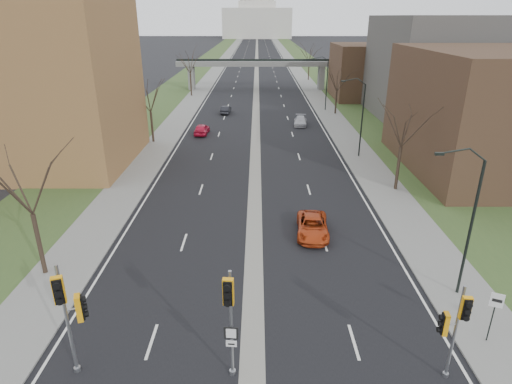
{
  "coord_description": "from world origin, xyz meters",
  "views": [
    {
      "loc": [
        0.21,
        -14.69,
        14.92
      ],
      "look_at": [
        0.14,
        11.88,
        3.95
      ],
      "focal_mm": 30.0,
      "sensor_mm": 36.0,
      "label": 1
    }
  ],
  "objects_px": {
    "signal_pole_left": "(69,306)",
    "car_left_far": "(226,110)",
    "signal_pole_median": "(230,309)",
    "car_right_mid": "(300,121)",
    "signal_pole_right": "(455,322)",
    "speed_limit_sign": "(494,309)",
    "car_left_near": "(202,129)",
    "car_right_near": "(313,226)"
  },
  "relations": [
    {
      "from": "signal_pole_right",
      "to": "speed_limit_sign",
      "type": "xyz_separation_m",
      "value": [
        3.08,
        2.32,
        -1.12
      ]
    },
    {
      "from": "signal_pole_right",
      "to": "car_left_far",
      "type": "relative_size",
      "value": 1.25
    },
    {
      "from": "signal_pole_median",
      "to": "car_left_far",
      "type": "xyz_separation_m",
      "value": [
        -4.05,
        55.73,
        -3.15
      ]
    },
    {
      "from": "car_left_near",
      "to": "car_right_mid",
      "type": "distance_m",
      "value": 14.83
    },
    {
      "from": "signal_pole_median",
      "to": "speed_limit_sign",
      "type": "bearing_deg",
      "value": 15.79
    },
    {
      "from": "signal_pole_right",
      "to": "car_left_far",
      "type": "distance_m",
      "value": 57.34
    },
    {
      "from": "signal_pole_median",
      "to": "signal_pole_right",
      "type": "bearing_deg",
      "value": 5.31
    },
    {
      "from": "car_left_far",
      "to": "car_right_near",
      "type": "xyz_separation_m",
      "value": [
        9.23,
        -42.14,
        0.04
      ]
    },
    {
      "from": "car_left_near",
      "to": "speed_limit_sign",
      "type": "bearing_deg",
      "value": 118.58
    },
    {
      "from": "signal_pole_median",
      "to": "car_right_mid",
      "type": "height_order",
      "value": "signal_pole_median"
    },
    {
      "from": "car_left_near",
      "to": "car_right_near",
      "type": "relative_size",
      "value": 0.87
    },
    {
      "from": "signal_pole_left",
      "to": "speed_limit_sign",
      "type": "xyz_separation_m",
      "value": [
        19.21,
        2.02,
        -1.65
      ]
    },
    {
      "from": "signal_pole_right",
      "to": "speed_limit_sign",
      "type": "bearing_deg",
      "value": 42.54
    },
    {
      "from": "car_right_mid",
      "to": "car_left_far",
      "type": "bearing_deg",
      "value": 151.06
    },
    {
      "from": "car_right_mid",
      "to": "car_left_near",
      "type": "bearing_deg",
      "value": -153.08
    },
    {
      "from": "car_right_mid",
      "to": "speed_limit_sign",
      "type": "bearing_deg",
      "value": -77.57
    },
    {
      "from": "signal_pole_right",
      "to": "car_left_far",
      "type": "bearing_deg",
      "value": 109.11
    },
    {
      "from": "car_left_far",
      "to": "signal_pole_median",
      "type": "bearing_deg",
      "value": 98.89
    },
    {
      "from": "car_left_near",
      "to": "car_left_far",
      "type": "distance_m",
      "value": 13.56
    },
    {
      "from": "signal_pole_median",
      "to": "car_right_near",
      "type": "bearing_deg",
      "value": 74.19
    },
    {
      "from": "car_left_near",
      "to": "car_left_far",
      "type": "height_order",
      "value": "car_left_near"
    },
    {
      "from": "signal_pole_right",
      "to": "speed_limit_sign",
      "type": "height_order",
      "value": "signal_pole_right"
    },
    {
      "from": "car_left_near",
      "to": "car_right_mid",
      "type": "xyz_separation_m",
      "value": [
        13.87,
        5.26,
        -0.08
      ]
    },
    {
      "from": "car_right_near",
      "to": "car_left_near",
      "type": "bearing_deg",
      "value": 116.36
    },
    {
      "from": "signal_pole_median",
      "to": "car_right_mid",
      "type": "bearing_deg",
      "value": 86.15
    },
    {
      "from": "signal_pole_left",
      "to": "car_left_far",
      "type": "distance_m",
      "value": 55.54
    },
    {
      "from": "signal_pole_median",
      "to": "car_right_near",
      "type": "height_order",
      "value": "signal_pole_median"
    },
    {
      "from": "car_right_near",
      "to": "car_right_mid",
      "type": "xyz_separation_m",
      "value": [
        2.29,
        34.05,
        -0.03
      ]
    },
    {
      "from": "car_right_near",
      "to": "car_right_mid",
      "type": "bearing_deg",
      "value": 90.6
    },
    {
      "from": "signal_pole_right",
      "to": "signal_pole_left",
      "type": "bearing_deg",
      "value": -175.48
    },
    {
      "from": "signal_pole_left",
      "to": "car_left_far",
      "type": "relative_size",
      "value": 1.46
    },
    {
      "from": "speed_limit_sign",
      "to": "car_left_near",
      "type": "height_order",
      "value": "speed_limit_sign"
    },
    {
      "from": "signal_pole_median",
      "to": "car_left_near",
      "type": "distance_m",
      "value": 42.97
    },
    {
      "from": "car_left_near",
      "to": "car_left_far",
      "type": "relative_size",
      "value": 1.09
    },
    {
      "from": "signal_pole_median",
      "to": "signal_pole_right",
      "type": "xyz_separation_m",
      "value": [
        9.36,
        0.04,
        -0.64
      ]
    },
    {
      "from": "signal_pole_median",
      "to": "signal_pole_right",
      "type": "height_order",
      "value": "signal_pole_median"
    },
    {
      "from": "signal_pole_left",
      "to": "speed_limit_sign",
      "type": "distance_m",
      "value": 19.38
    },
    {
      "from": "signal_pole_right",
      "to": "car_left_near",
      "type": "relative_size",
      "value": 1.14
    },
    {
      "from": "signal_pole_right",
      "to": "car_right_near",
      "type": "distance_m",
      "value": 14.39
    },
    {
      "from": "signal_pole_left",
      "to": "car_left_far",
      "type": "height_order",
      "value": "signal_pole_left"
    },
    {
      "from": "car_left_near",
      "to": "car_right_near",
      "type": "distance_m",
      "value": 31.03
    },
    {
      "from": "speed_limit_sign",
      "to": "car_right_near",
      "type": "height_order",
      "value": "speed_limit_sign"
    }
  ]
}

